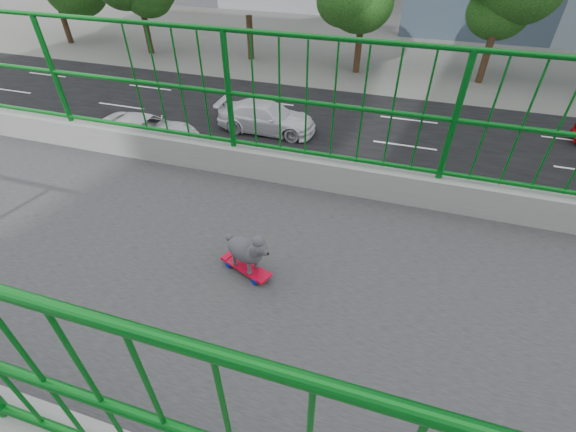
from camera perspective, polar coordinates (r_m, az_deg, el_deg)
The scene contains 8 objects.
road at distance 17.49m, azimuth 15.89°, elevation 5.29°, with size 18.00×90.00×0.02m, color black.
railing at distance 2.78m, azimuth 20.36°, elevation -11.50°, with size 3.00×24.00×1.42m.
skateboard at distance 3.06m, azimuth -6.12°, elevation -7.41°, with size 0.28×0.45×0.06m.
poodle at distance 2.91m, azimuth -6.06°, elevation -4.84°, with size 0.26×0.40×0.35m.
car_0 at distance 11.79m, azimuth 1.85°, elevation -7.82°, with size 1.61×4.01×1.37m, color red.
car_1 at distance 14.08m, azimuth 5.54°, elevation 1.44°, with size 1.58×4.53×1.49m, color silver.
car_2 at distance 20.16m, azimuth -19.91°, elevation 11.38°, with size 2.35×5.11×1.42m, color silver.
car_3 at distance 20.47m, azimuth -3.12°, elevation 14.14°, with size 2.03×5.00×1.45m, color silver.
Camera 1 is at (1.85, -0.42, 9.24)m, focal length 24.49 mm.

